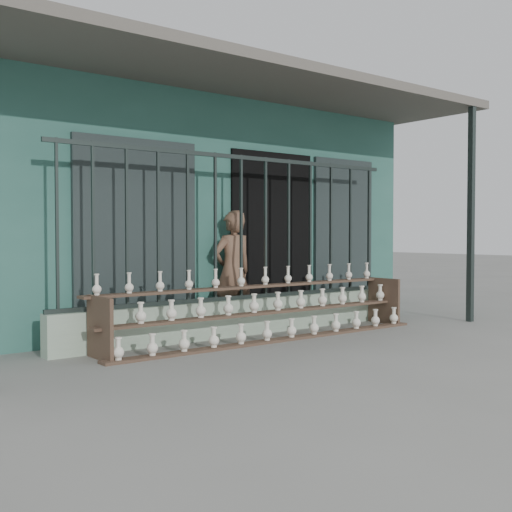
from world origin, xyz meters
TOP-DOWN VIEW (x-y plane):
  - ground at (0.00, 0.00)m, footprint 60.00×60.00m
  - workshop_building at (0.00, 4.23)m, footprint 7.40×6.60m
  - parapet_wall at (0.00, 1.30)m, footprint 5.00×0.20m
  - security_fence at (-0.00, 1.30)m, footprint 5.00×0.04m
  - shelf_rack at (0.08, 0.89)m, footprint 4.50×0.68m
  - elderly_woman at (0.07, 1.58)m, footprint 0.58×0.38m

SIDE VIEW (x-z plane):
  - ground at x=0.00m, z-range 0.00..0.00m
  - parapet_wall at x=0.00m, z-range 0.00..0.45m
  - shelf_rack at x=0.08m, z-range -0.07..0.79m
  - elderly_woman at x=0.07m, z-range 0.00..1.57m
  - security_fence at x=0.00m, z-range 0.45..2.25m
  - workshop_building at x=0.00m, z-range 0.02..3.23m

